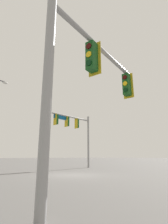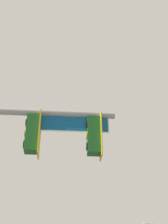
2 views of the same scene
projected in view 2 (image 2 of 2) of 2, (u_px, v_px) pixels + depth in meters
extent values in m
cylinder|color=gray|center=(7.00, 112.00, 8.81)|extent=(6.10, 0.76, 0.19)
cube|color=gold|center=(40.00, 134.00, 8.52)|extent=(0.08, 0.52, 1.30)
cube|color=#144719|center=(33.00, 134.00, 8.51)|extent=(0.39, 0.35, 1.10)
cylinder|color=#144719|center=(34.00, 115.00, 8.83)|extent=(0.04, 0.04, 0.12)
cylinder|color=#340503|center=(26.00, 123.00, 8.67)|extent=(0.05, 0.22, 0.22)
cylinder|color=yellow|center=(25.00, 133.00, 8.49)|extent=(0.05, 0.22, 0.22)
cylinder|color=black|center=(24.00, 144.00, 8.32)|extent=(0.05, 0.22, 0.22)
cube|color=gold|center=(101.00, 136.00, 8.63)|extent=(0.08, 0.52, 1.30)
cube|color=#144719|center=(94.00, 136.00, 8.61)|extent=(0.39, 0.35, 1.10)
cylinder|color=#144719|center=(93.00, 117.00, 8.93)|extent=(0.04, 0.04, 0.12)
cylinder|color=#340503|center=(87.00, 125.00, 8.77)|extent=(0.05, 0.22, 0.22)
cylinder|color=yellow|center=(87.00, 135.00, 8.60)|extent=(0.05, 0.22, 0.22)
cylinder|color=black|center=(87.00, 146.00, 8.43)|extent=(0.05, 0.22, 0.22)
cube|color=#0A4C7F|center=(70.00, 124.00, 8.75)|extent=(2.14, 0.24, 0.44)
cube|color=white|center=(70.00, 124.00, 8.75)|extent=(2.20, 0.23, 0.50)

